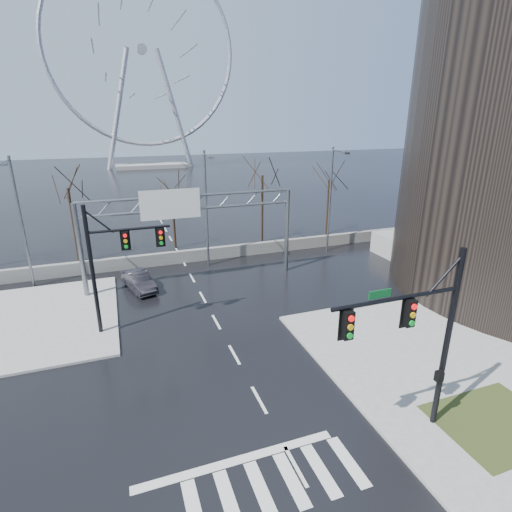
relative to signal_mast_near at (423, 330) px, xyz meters
name	(u,v)px	position (x,y,z in m)	size (l,w,h in m)	color
ground	(259,400)	(-5.14, 4.04, -4.87)	(260.00, 260.00, 0.00)	black
sidewalk_right_ext	(405,339)	(4.86, 6.04, -4.80)	(12.00, 10.00, 0.15)	gray
sidewalk_far	(36,321)	(-16.14, 16.04, -4.80)	(10.00, 12.00, 0.15)	gray
grass_strip	(496,423)	(3.86, -0.96, -4.72)	(5.00, 4.00, 0.02)	#293817
barrier_wall	(183,257)	(-5.14, 24.04, -4.32)	(52.00, 0.50, 1.10)	slate
signal_mast_near	(423,330)	(0.00, 0.00, 0.00)	(5.52, 0.41, 8.00)	black
signal_mast_far	(112,257)	(-11.01, 13.00, -0.04)	(4.72, 0.41, 8.00)	black
sign_gantry	(186,220)	(-5.52, 19.00, 0.31)	(16.36, 0.40, 7.60)	slate
streetlight_left	(19,214)	(-17.14, 22.20, 1.01)	(0.50, 2.55, 10.00)	slate
streetlight_mid	(207,201)	(-3.14, 22.20, 1.01)	(0.50, 2.55, 10.00)	slate
streetlight_right	(332,192)	(8.86, 22.20, 1.01)	(0.50, 2.55, 10.00)	slate
tree_left	(69,197)	(-14.14, 27.54, 1.10)	(3.75, 3.75, 7.50)	black
tree_center	(172,197)	(-5.14, 28.54, 0.30)	(3.25, 3.25, 6.50)	black
tree_right	(262,183)	(3.86, 27.54, 1.34)	(3.90, 3.90, 7.80)	black
tree_far_right	(329,186)	(11.86, 28.04, 0.54)	(3.40, 3.40, 6.80)	black
ferris_wheel	(143,58)	(-0.14, 99.04, 21.26)	(45.00, 6.00, 50.91)	gray
car	(139,281)	(-9.40, 19.11, -4.18)	(1.47, 4.22, 1.39)	black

